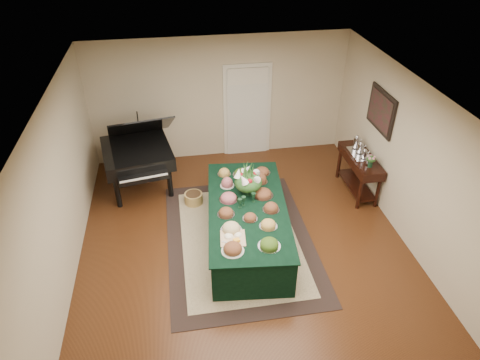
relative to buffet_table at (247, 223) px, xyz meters
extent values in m
plane|color=black|center=(-0.07, 0.03, -0.37)|extent=(6.00, 6.00, 0.00)
cube|color=black|center=(-0.13, 0.02, -0.36)|extent=(2.48, 3.47, 0.01)
cube|color=beige|center=(-0.13, 0.02, -0.36)|extent=(1.98, 2.97, 0.01)
cube|color=silver|center=(0.53, 3.01, 0.68)|extent=(1.05, 0.04, 2.10)
cube|color=silver|center=(0.53, 2.99, 0.63)|extent=(0.90, 0.06, 2.00)
cube|color=black|center=(0.00, 0.00, -0.01)|extent=(1.49, 2.79, 0.71)
cube|color=black|center=(0.00, 0.00, 0.35)|extent=(1.56, 2.86, 0.02)
cylinder|color=silver|center=(0.45, 0.96, 0.37)|extent=(0.30, 0.30, 0.01)
ellipsoid|color=brown|center=(0.45, 0.96, 0.41)|extent=(0.25, 0.25, 0.07)
cylinder|color=silver|center=(-0.28, 0.24, 0.37)|extent=(0.33, 0.33, 0.01)
ellipsoid|color=#BE5F66|center=(-0.28, 0.24, 0.41)|extent=(0.27, 0.27, 0.08)
cylinder|color=silver|center=(0.31, 0.26, 0.37)|extent=(0.36, 0.36, 0.01)
ellipsoid|color=brown|center=(0.31, 0.26, 0.42)|extent=(0.29, 0.29, 0.08)
cylinder|color=silver|center=(-0.35, -0.55, 0.37)|extent=(0.33, 0.33, 0.01)
ellipsoid|color=beige|center=(-0.35, -0.55, 0.42)|extent=(0.27, 0.27, 0.09)
cylinder|color=silver|center=(-0.02, -0.32, 0.37)|extent=(0.24, 0.24, 0.01)
ellipsoid|color=brown|center=(-0.02, -0.32, 0.41)|extent=(0.20, 0.20, 0.07)
cylinder|color=silver|center=(-0.25, 1.02, 0.37)|extent=(0.25, 0.25, 0.01)
ellipsoid|color=gold|center=(-0.25, 1.02, 0.42)|extent=(0.20, 0.20, 0.09)
cylinder|color=silver|center=(0.14, -0.99, 0.37)|extent=(0.34, 0.34, 0.01)
ellipsoid|color=#3C6119|center=(0.14, -0.99, 0.42)|extent=(0.28, 0.28, 0.08)
cylinder|color=silver|center=(0.06, 0.96, 0.37)|extent=(0.32, 0.32, 0.01)
ellipsoid|color=#3C6119|center=(0.06, 0.96, 0.41)|extent=(0.26, 0.26, 0.08)
cylinder|color=silver|center=(0.23, -0.55, 0.37)|extent=(0.28, 0.28, 0.01)
ellipsoid|color=gold|center=(0.23, -0.55, 0.41)|extent=(0.23, 0.23, 0.08)
cylinder|color=silver|center=(0.36, 0.68, 0.37)|extent=(0.27, 0.27, 0.01)
ellipsoid|color=brown|center=(0.36, 0.68, 0.43)|extent=(0.22, 0.22, 0.11)
cylinder|color=#B1BBB1|center=(-0.25, 0.65, 0.37)|extent=(0.25, 0.25, 0.01)
ellipsoid|color=#BE5F66|center=(-0.25, 0.65, 0.43)|extent=(0.21, 0.21, 0.12)
cylinder|color=#B1BBB1|center=(-0.40, -1.00, 0.37)|extent=(0.34, 0.34, 0.01)
ellipsoid|color=brown|center=(-0.40, -1.00, 0.42)|extent=(0.28, 0.28, 0.09)
cylinder|color=silver|center=(-0.38, -0.15, 0.37)|extent=(0.29, 0.29, 0.01)
ellipsoid|color=brown|center=(-0.38, -0.15, 0.41)|extent=(0.23, 0.23, 0.08)
cylinder|color=silver|center=(0.36, -0.15, 0.37)|extent=(0.28, 0.28, 0.01)
ellipsoid|color=brown|center=(0.36, -0.15, 0.42)|extent=(0.23, 0.23, 0.09)
cube|color=tan|center=(-0.36, -0.74, 0.37)|extent=(0.41, 0.41, 0.02)
ellipsoid|color=#EDE3C8|center=(-0.41, -0.70, 0.42)|extent=(0.14, 0.14, 0.08)
ellipsoid|color=#EDE3C8|center=(-0.27, -0.69, 0.41)|extent=(0.12, 0.12, 0.07)
cube|color=#F8A827|center=(-0.31, -0.83, 0.41)|extent=(0.10, 0.09, 0.05)
cylinder|color=black|center=(0.08, 0.37, 0.45)|extent=(0.18, 0.18, 0.18)
ellipsoid|color=#265120|center=(0.08, 0.37, 0.58)|extent=(0.47, 0.47, 0.30)
cylinder|color=black|center=(-2.25, 1.35, -0.05)|extent=(0.10, 0.10, 0.64)
cylinder|color=black|center=(-1.27, 1.52, -0.05)|extent=(0.10, 0.10, 0.64)
cylinder|color=black|center=(-1.96, 2.56, -0.05)|extent=(0.10, 0.10, 0.64)
cube|color=black|center=(-1.85, 1.97, 0.41)|extent=(1.49, 1.57, 0.27)
cube|color=black|center=(-1.72, 1.21, 0.32)|extent=(0.94, 0.37, 0.10)
cube|color=black|center=(-1.73, 2.15, 0.89)|extent=(1.38, 1.19, 0.71)
cylinder|color=#A27F41|center=(-0.84, 1.21, -0.26)|extent=(0.35, 0.35, 0.22)
cylinder|color=black|center=(2.24, 0.55, -0.05)|extent=(0.07, 0.07, 0.64)
cylinder|color=black|center=(2.60, 0.55, -0.05)|extent=(0.07, 0.07, 0.64)
cylinder|color=black|center=(2.24, 1.64, -0.05)|extent=(0.07, 0.07, 0.64)
cylinder|color=black|center=(2.60, 1.64, -0.05)|extent=(0.07, 0.07, 0.64)
cube|color=black|center=(2.42, 1.09, 0.36)|extent=(0.45, 1.30, 0.18)
cube|color=black|center=(2.42, 1.09, -0.22)|extent=(0.38, 1.14, 0.03)
cube|color=silver|center=(2.42, 1.18, 0.46)|extent=(0.34, 0.58, 0.02)
cylinder|color=black|center=(2.42, 0.71, 0.51)|extent=(0.08, 0.08, 0.13)
ellipsoid|color=pink|center=(2.42, 0.71, 0.63)|extent=(0.19, 0.19, 0.13)
cube|color=black|center=(2.65, 1.09, 1.38)|extent=(0.04, 0.95, 0.75)
cube|color=#4D1424|center=(2.62, 1.09, 1.38)|extent=(0.01, 0.82, 0.62)
camera|label=1|loc=(-1.03, -5.50, 4.68)|focal=32.00mm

